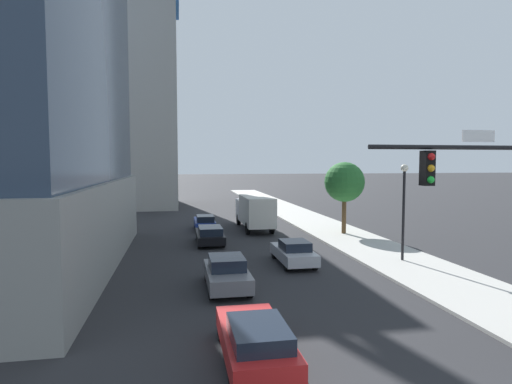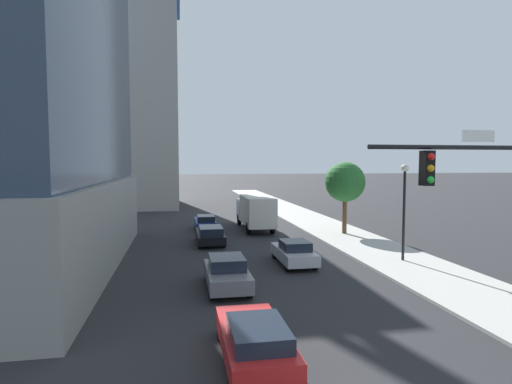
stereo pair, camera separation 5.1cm
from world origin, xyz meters
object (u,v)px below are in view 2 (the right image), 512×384
object	(u,v)px
construction_building	(125,82)
box_truck	(255,210)
traffic_light_pole	(485,200)
car_gray	(227,273)
car_red	(255,340)
car_blue	(205,222)
car_black	(210,235)
car_silver	(294,252)
street_tree	(345,182)
street_lamp	(404,198)

from	to	relation	value
construction_building	box_truck	bearing A→B (deg)	-58.72
traffic_light_pole	car_gray	world-z (taller)	traffic_light_pole
car_red	traffic_light_pole	bearing A→B (deg)	-4.52
car_gray	construction_building	bearing A→B (deg)	103.18
car_blue	car_gray	xyz separation A→B (m)	(0.00, -17.32, 0.05)
car_black	box_truck	bearing A→B (deg)	52.76
traffic_light_pole	car_blue	size ratio (longest dim) A/B	1.51
car_silver	car_gray	xyz separation A→B (m)	(-4.41, -4.04, 0.05)
street_tree	car_gray	size ratio (longest dim) A/B	1.33
car_silver	street_tree	bearing A→B (deg)	52.76
street_lamp	car_gray	distance (m)	11.85
street_tree	car_black	size ratio (longest dim) A/B	1.22
street_tree	car_blue	world-z (taller)	street_tree
construction_building	car_black	bearing A→B (deg)	-71.93
construction_building	car_gray	bearing A→B (deg)	-76.82
car_red	box_truck	bearing A→B (deg)	79.76
traffic_light_pole	car_black	size ratio (longest dim) A/B	1.43
car_gray	box_truck	size ratio (longest dim) A/B	0.56
car_silver	car_gray	bearing A→B (deg)	-137.51
street_lamp	street_tree	size ratio (longest dim) A/B	0.98
street_lamp	box_truck	bearing A→B (deg)	115.64
box_truck	car_gray	bearing A→B (deg)	-104.63
box_truck	street_lamp	bearing A→B (deg)	-64.36
car_red	car_silver	size ratio (longest dim) A/B	1.06
construction_building	traffic_light_pole	world-z (taller)	construction_building
street_lamp	car_blue	bearing A→B (deg)	127.93
street_lamp	car_red	bearing A→B (deg)	-135.32
street_tree	box_truck	xyz separation A→B (m)	(-6.73, 4.01, -2.63)
car_red	car_black	xyz separation A→B (m)	(-0.00, 18.62, -0.02)
box_truck	traffic_light_pole	bearing A→B (deg)	-83.74
car_red	car_gray	xyz separation A→B (m)	(-0.00, 7.52, 0.06)
construction_building	car_blue	size ratio (longest dim) A/B	8.83
traffic_light_pole	car_gray	size ratio (longest dim) A/B	1.55
car_red	car_gray	bearing A→B (deg)	90.00
street_tree	car_black	xyz separation A→B (m)	(-11.14, -1.79, -3.67)
construction_building	traffic_light_pole	distance (m)	51.47
street_lamp	car_red	distance (m)	15.71
construction_building	car_gray	world-z (taller)	construction_building
construction_building	street_lamp	xyz separation A→B (m)	(20.13, -36.00, -12.66)
car_black	car_silver	size ratio (longest dim) A/B	1.08
box_truck	street_tree	bearing A→B (deg)	-30.78
street_tree	car_blue	size ratio (longest dim) A/B	1.30
street_lamp	car_blue	world-z (taller)	street_lamp
car_black	box_truck	xyz separation A→B (m)	(4.41, 5.80, 1.03)
car_black	car_red	bearing A→B (deg)	-90.00
street_tree	car_red	xyz separation A→B (m)	(-11.14, -20.41, -3.65)
car_black	street_lamp	bearing A→B (deg)	-35.50
car_black	car_gray	world-z (taller)	car_gray
box_truck	car_blue	bearing A→B (deg)	174.43
traffic_light_pole	street_lamp	world-z (taller)	traffic_light_pole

